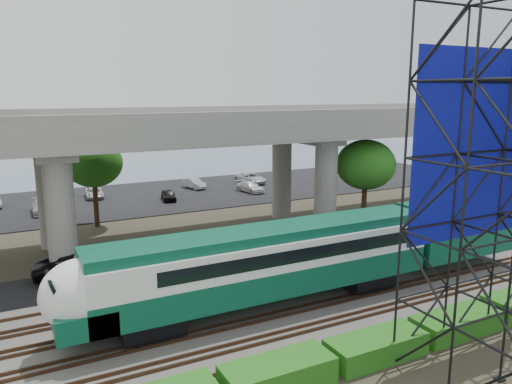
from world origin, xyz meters
TOP-DOWN VIEW (x-y plane):
  - ground at (0.00, 0.00)m, footprint 140.00×140.00m
  - ballast_bed at (0.00, 2.00)m, footprint 90.00×12.00m
  - service_road at (0.00, 10.50)m, footprint 90.00×5.00m
  - parking_lot at (0.00, 34.00)m, footprint 90.00×18.00m
  - harbor_water at (0.00, 56.00)m, footprint 140.00×40.00m
  - rail_tracks at (0.00, 2.00)m, footprint 90.00×9.52m
  - commuter_train at (1.23, 2.00)m, footprint 29.30×3.06m
  - overpass at (-1.38, 16.00)m, footprint 80.00×12.00m
  - hedge_strip at (1.01, -4.30)m, footprint 34.60×1.80m
  - trees at (-4.67, 16.17)m, footprint 40.94×16.94m
  - suv at (-9.13, 11.48)m, footprint 6.09×3.89m
  - parked_cars at (1.22, 33.61)m, footprint 33.98×9.68m

SIDE VIEW (x-z plane):
  - ground at x=0.00m, z-range 0.00..0.00m
  - harbor_water at x=0.00m, z-range 0.00..0.03m
  - service_road at x=0.00m, z-range 0.00..0.08m
  - parking_lot at x=0.00m, z-range 0.00..0.08m
  - ballast_bed at x=0.00m, z-range 0.00..0.20m
  - rail_tracks at x=0.00m, z-range 0.20..0.36m
  - hedge_strip at x=1.01m, z-range -0.04..1.16m
  - parked_cars at x=1.22m, z-range 0.03..1.33m
  - suv at x=-9.13m, z-range 0.08..1.64m
  - commuter_train at x=1.23m, z-range 0.73..5.03m
  - trees at x=-4.67m, z-range 1.73..9.42m
  - overpass at x=-1.38m, z-range 2.01..14.41m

